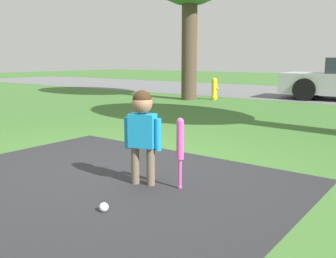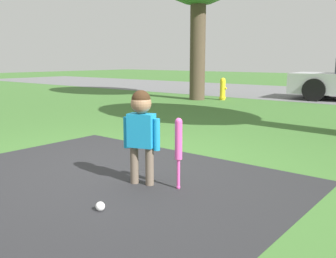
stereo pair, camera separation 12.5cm
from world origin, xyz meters
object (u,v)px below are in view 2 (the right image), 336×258
(fire_hydrant, at_px, (223,89))
(child, at_px, (141,124))
(baseball_bat, at_px, (179,143))
(sports_ball, at_px, (100,206))

(fire_hydrant, bearing_deg, child, -64.72)
(baseball_bat, bearing_deg, child, -162.26)
(child, distance_m, baseball_bat, 0.41)
(child, height_order, fire_hydrant, child)
(child, xyz_separation_m, fire_hydrant, (-3.39, 7.17, -0.27))
(fire_hydrant, bearing_deg, sports_ball, -65.57)
(baseball_bat, bearing_deg, fire_hydrant, 117.94)
(child, distance_m, fire_hydrant, 7.94)
(fire_hydrant, bearing_deg, baseball_bat, -62.06)
(baseball_bat, height_order, fire_hydrant, baseball_bat)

